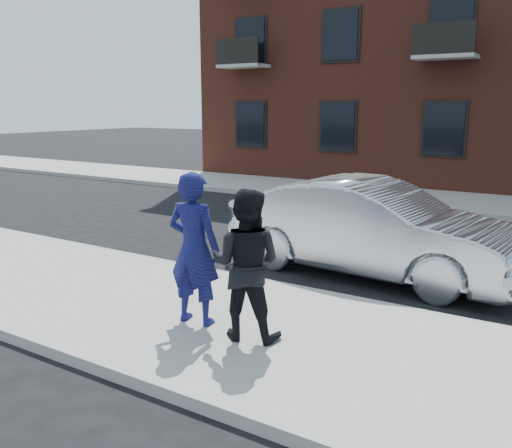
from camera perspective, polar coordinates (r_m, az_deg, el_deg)
The scene contains 8 objects.
ground at distance 7.84m, azimuth -5.21°, elevation -9.86°, with size 100.00×100.00×0.00m, color black.
near_sidewalk at distance 7.63m, azimuth -6.37°, elevation -9.93°, with size 50.00×3.50×0.15m, color gray.
near_curb at distance 9.02m, azimuth 0.75°, elevation -6.29°, with size 50.00×0.10×0.15m, color #999691.
far_sidewalk at distance 17.82m, azimuth 17.13°, elevation 2.49°, with size 50.00×3.50×0.15m, color gray.
far_curb at distance 16.11m, azimuth 15.46°, elevation 1.59°, with size 50.00×0.10×0.15m, color #999691.
silver_sedan at distance 9.75m, azimuth 12.06°, elevation -0.45°, with size 1.79×5.12×1.69m, color #B7BABF.
man_hoodie at distance 7.04m, azimuth -6.54°, elevation -2.59°, with size 0.78×0.56×2.01m.
man_peacoat at distance 6.57m, azimuth -1.07°, elevation -4.28°, with size 1.06×0.92×1.86m.
Camera 1 is at (4.42, -5.77, 2.96)m, focal length 38.00 mm.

